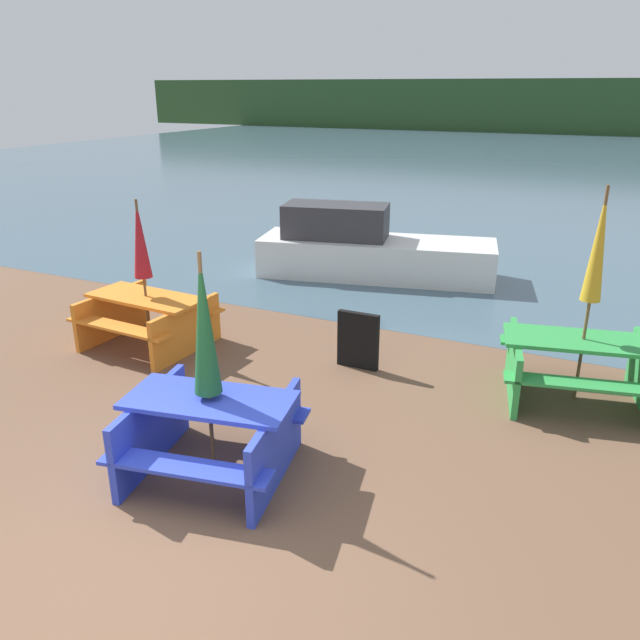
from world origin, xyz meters
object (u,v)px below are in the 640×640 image
picnic_table_orange (148,315)px  picnic_table_green (580,363)px  picnic_table_blue (211,429)px  umbrella_gold (598,247)px  boat (368,250)px  umbrella_crimson (140,240)px  umbrella_darkgreen (204,326)px  signboard (358,340)px

picnic_table_orange → picnic_table_green: (5.55, 0.82, 0.01)m
picnic_table_blue → umbrella_gold: size_ratio=0.71×
boat → umbrella_crimson: bearing=-120.7°
umbrella_darkgreen → signboard: size_ratio=2.86×
signboard → boat: bearing=109.6°
umbrella_crimson → umbrella_darkgreen: (2.58, -2.21, -0.02)m
picnic_table_orange → umbrella_gold: bearing=8.4°
boat → umbrella_gold: bearing=-54.9°
picnic_table_green → umbrella_gold: 1.36m
picnic_table_green → umbrella_gold: size_ratio=0.79×
umbrella_gold → umbrella_darkgreen: (-2.97, -3.03, -0.33)m
picnic_table_green → boat: size_ratio=0.43×
boat → signboard: size_ratio=6.12×
picnic_table_orange → umbrella_gold: umbrella_gold is taller
umbrella_crimson → boat: 4.89m
umbrella_gold → umbrella_darkgreen: bearing=-134.5°
picnic_table_blue → umbrella_darkgreen: 1.03m
picnic_table_green → umbrella_gold: (0.00, -0.00, 1.36)m
boat → picnic_table_blue: bearing=-93.3°
picnic_table_blue → signboard: size_ratio=2.35×
picnic_table_blue → umbrella_darkgreen: bearing=0.0°
picnic_table_green → umbrella_gold: umbrella_gold is taller
umbrella_darkgreen → picnic_table_orange: bearing=139.5°
picnic_table_orange → boat: 4.78m
umbrella_gold → boat: 5.64m
umbrella_gold → umbrella_crimson: (-5.55, -0.82, -0.31)m
umbrella_crimson → picnic_table_green: bearing=8.4°
boat → signboard: bearing=-82.7°
picnic_table_blue → boat: bearing=99.0°
umbrella_darkgreen → signboard: umbrella_darkgreen is taller
picnic_table_blue → umbrella_crimson: 3.55m
picnic_table_blue → umbrella_crimson: bearing=139.5°
picnic_table_green → signboard: bearing=-174.3°
boat → picnic_table_green: bearing=-54.9°
umbrella_gold → umbrella_darkgreen: 4.26m
umbrella_crimson → boat: bearing=71.5°
picnic_table_green → signboard: picnic_table_green is taller
signboard → picnic_table_green: bearing=5.7°
picnic_table_blue → signboard: picnic_table_blue is taller
umbrella_crimson → umbrella_darkgreen: bearing=-40.5°
picnic_table_green → boat: 5.49m
picnic_table_blue → umbrella_gold: bearing=45.5°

